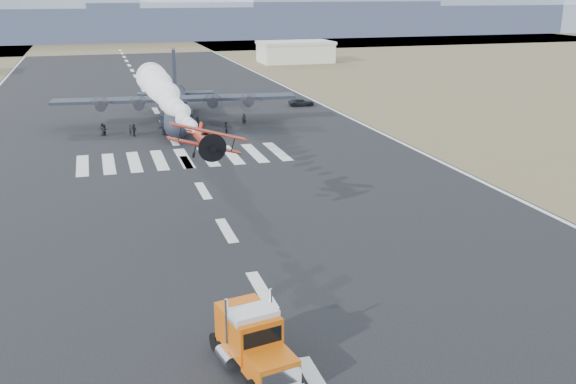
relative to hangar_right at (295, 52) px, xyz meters
name	(u,v)px	position (x,y,z in m)	size (l,w,h in m)	color
scrub_far	(117,44)	(-46.00, 80.00, -3.01)	(500.00, 80.00, 0.00)	brown
runway_markings	(174,141)	(-46.00, -90.00, -3.00)	(60.00, 260.00, 0.01)	silver
ridge_seg_d	(112,23)	(-46.00, 110.00, 3.49)	(150.00, 50.00, 13.00)	#808BA2
ridge_seg_e	(262,18)	(19.00, 110.00, 4.49)	(150.00, 50.00, 15.00)	#808BA2
ridge_seg_f	(394,15)	(84.00, 110.00, 5.49)	(150.00, 50.00, 17.00)	#808BA2
ridge_seg_g	(512,17)	(149.00, 110.00, 3.49)	(150.00, 50.00, 13.00)	#808BA2
hangar_right	(295,52)	(0.00, 0.00, 0.00)	(20.50, 12.50, 5.90)	beige
semi_truck	(253,340)	(-48.87, -147.20, -1.24)	(3.85, 8.21, 3.61)	black
aerobatic_biplane	(205,140)	(-47.35, -124.94, 4.84)	(6.34, 5.85, 3.35)	#A2190A
smoke_trail	(159,86)	(-47.98, -94.16, 5.11)	(4.12, 37.91, 4.12)	white
transport_aircraft	(176,106)	(-43.91, -77.80, -0.30)	(36.48, 29.95, 10.52)	#1E222D
support_vehicle	(301,102)	(-20.53, -68.65, -2.37)	(2.11, 4.58, 1.27)	black
crew_a	(244,119)	(-34.20, -82.22, -2.12)	(0.65, 0.53, 1.77)	black
crew_b	(105,130)	(-54.89, -83.97, -2.20)	(0.78, 0.48, 1.61)	black
crew_c	(198,122)	(-41.49, -82.83, -2.08)	(1.20, 0.56, 1.86)	black
crew_d	(134,130)	(-50.97, -85.60, -2.10)	(1.07, 0.55, 1.82)	black
crew_e	(102,129)	(-55.24, -83.56, -2.10)	(0.89, 0.54, 1.81)	black
crew_f	(163,129)	(-46.88, -85.90, -2.13)	(1.64, 0.53, 1.76)	black
crew_g	(130,130)	(-51.47, -84.72, -2.22)	(0.58, 0.48, 1.58)	black
crew_h	(226,128)	(-38.27, -87.94, -2.13)	(0.86, 0.53, 1.76)	black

